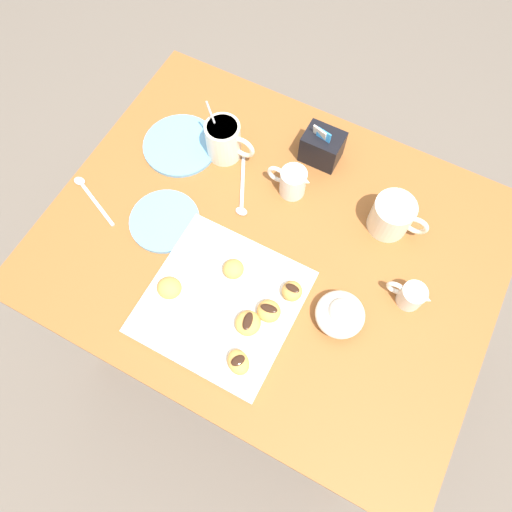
# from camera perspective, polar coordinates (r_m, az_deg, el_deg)

# --- Properties ---
(ground_plane) EXTENTS (8.00, 8.00, 0.00)m
(ground_plane) POSITION_cam_1_polar(r_m,az_deg,el_deg) (1.72, 1.15, -8.43)
(ground_plane) COLOR #665B51
(dining_table) EXTENTS (0.99, 0.78, 0.71)m
(dining_table) POSITION_cam_1_polar(r_m,az_deg,el_deg) (1.17, 1.66, -1.11)
(dining_table) COLOR #935628
(dining_table) RESTS_ON ground_plane
(pastry_plate_square) EXTENTS (0.30, 0.30, 0.02)m
(pastry_plate_square) POSITION_cam_1_polar(r_m,az_deg,el_deg) (0.99, -4.15, -5.60)
(pastry_plate_square) COLOR silver
(pastry_plate_square) RESTS_ON dining_table
(coffee_mug_cream_left) EXTENTS (0.13, 0.08, 0.15)m
(coffee_mug_cream_left) POSITION_cam_1_polar(r_m,az_deg,el_deg) (1.13, -3.86, 13.89)
(coffee_mug_cream_left) COLOR silver
(coffee_mug_cream_left) RESTS_ON dining_table
(coffee_mug_cream_right) EXTENTS (0.13, 0.09, 0.09)m
(coffee_mug_cream_right) POSITION_cam_1_polar(r_m,az_deg,el_deg) (1.07, 16.23, 4.74)
(coffee_mug_cream_right) COLOR silver
(coffee_mug_cream_right) RESTS_ON dining_table
(cream_pitcher_white) EXTENTS (0.10, 0.06, 0.07)m
(cream_pitcher_white) POSITION_cam_1_polar(r_m,az_deg,el_deg) (1.08, 4.41, 9.03)
(cream_pitcher_white) COLOR silver
(cream_pitcher_white) RESTS_ON dining_table
(sugar_caddy) EXTENTS (0.09, 0.07, 0.11)m
(sugar_caddy) POSITION_cam_1_polar(r_m,az_deg,el_deg) (1.14, 8.02, 12.97)
(sugar_caddy) COLOR black
(sugar_caddy) RESTS_ON dining_table
(ice_cream_bowl) EXTENTS (0.10, 0.10, 0.08)m
(ice_cream_bowl) POSITION_cam_1_polar(r_m,az_deg,el_deg) (0.97, 10.18, -6.90)
(ice_cream_bowl) COLOR silver
(ice_cream_bowl) RESTS_ON dining_table
(chocolate_sauce_pitcher) EXTENTS (0.09, 0.05, 0.06)m
(chocolate_sauce_pitcher) POSITION_cam_1_polar(r_m,az_deg,el_deg) (1.02, 18.31, -4.53)
(chocolate_sauce_pitcher) COLOR silver
(chocolate_sauce_pitcher) RESTS_ON dining_table
(saucer_sky_left) EXTENTS (0.18, 0.18, 0.01)m
(saucer_sky_left) POSITION_cam_1_polar(r_m,az_deg,el_deg) (1.19, -9.15, 13.10)
(saucer_sky_left) COLOR #66A8DB
(saucer_sky_left) RESTS_ON dining_table
(saucer_sky_right) EXTENTS (0.16, 0.16, 0.01)m
(saucer_sky_right) POSITION_cam_1_polar(r_m,az_deg,el_deg) (1.09, -11.01, 4.20)
(saucer_sky_right) COLOR #66A8DB
(saucer_sky_right) RESTS_ON dining_table
(loose_spoon_near_saucer) EXTENTS (0.08, 0.15, 0.01)m
(loose_spoon_near_saucer) POSITION_cam_1_polar(r_m,az_deg,el_deg) (1.10, -1.69, 7.62)
(loose_spoon_near_saucer) COLOR silver
(loose_spoon_near_saucer) RESTS_ON dining_table
(loose_spoon_by_plate) EXTENTS (0.15, 0.07, 0.01)m
(loose_spoon_by_plate) POSITION_cam_1_polar(r_m,az_deg,el_deg) (1.17, -19.47, 7.00)
(loose_spoon_by_plate) COLOR silver
(loose_spoon_by_plate) RESTS_ON dining_table
(beignet_0) EXTENTS (0.06, 0.06, 0.03)m
(beignet_0) POSITION_cam_1_polar(r_m,az_deg,el_deg) (0.95, -0.99, -8.14)
(beignet_0) COLOR #D19347
(beignet_0) RESTS_ON pastry_plate_square
(chocolate_drizzle_0) EXTENTS (0.03, 0.04, 0.00)m
(chocolate_drizzle_0) POSITION_cam_1_polar(r_m,az_deg,el_deg) (0.94, -1.01, -7.88)
(chocolate_drizzle_0) COLOR black
(chocolate_drizzle_0) RESTS_ON beignet_0
(beignet_1) EXTENTS (0.05, 0.05, 0.03)m
(beignet_1) POSITION_cam_1_polar(r_m,az_deg,el_deg) (0.97, 4.38, -4.26)
(beignet_1) COLOR #D19347
(beignet_1) RESTS_ON pastry_plate_square
(chocolate_drizzle_1) EXTENTS (0.03, 0.02, 0.00)m
(chocolate_drizzle_1) POSITION_cam_1_polar(r_m,az_deg,el_deg) (0.95, 4.46, -3.89)
(chocolate_drizzle_1) COLOR black
(chocolate_drizzle_1) RESTS_ON beignet_1
(beignet_2) EXTENTS (0.06, 0.06, 0.03)m
(beignet_2) POSITION_cam_1_polar(r_m,az_deg,el_deg) (0.96, 1.56, -6.68)
(beignet_2) COLOR #D19347
(beignet_2) RESTS_ON pastry_plate_square
(chocolate_drizzle_2) EXTENTS (0.04, 0.02, 0.00)m
(chocolate_drizzle_2) POSITION_cam_1_polar(r_m,az_deg,el_deg) (0.94, 1.59, -6.36)
(chocolate_drizzle_2) COLOR black
(chocolate_drizzle_2) RESTS_ON beignet_2
(beignet_3) EXTENTS (0.06, 0.06, 0.04)m
(beignet_3) POSITION_cam_1_polar(r_m,az_deg,el_deg) (0.99, -10.46, -3.82)
(beignet_3) COLOR #D19347
(beignet_3) RESTS_ON pastry_plate_square
(beignet_4) EXTENTS (0.07, 0.06, 0.03)m
(beignet_4) POSITION_cam_1_polar(r_m,az_deg,el_deg) (0.94, -2.16, -12.72)
(beignet_4) COLOR #D19347
(beignet_4) RESTS_ON pastry_plate_square
(chocolate_drizzle_4) EXTENTS (0.03, 0.03, 0.00)m
(chocolate_drizzle_4) POSITION_cam_1_polar(r_m,az_deg,el_deg) (0.92, -2.20, -12.54)
(chocolate_drizzle_4) COLOR black
(chocolate_drizzle_4) RESTS_ON beignet_4
(beignet_5) EXTENTS (0.06, 0.06, 0.03)m
(beignet_5) POSITION_cam_1_polar(r_m,az_deg,el_deg) (0.99, -2.76, -1.58)
(beignet_5) COLOR #D19347
(beignet_5) RESTS_ON pastry_plate_square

